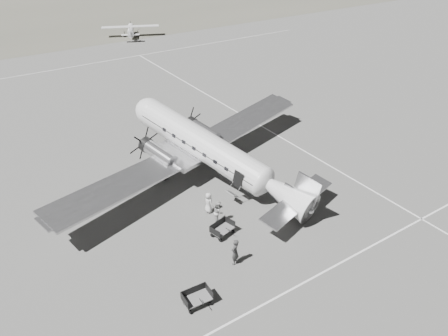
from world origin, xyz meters
TOP-DOWN VIEW (x-y plane):
  - ground at (0.00, 0.00)m, footprint 260.00×260.00m
  - taxi_line_near at (0.00, -14.00)m, footprint 60.00×0.15m
  - taxi_line_right at (12.00, 0.00)m, footprint 0.15×80.00m
  - taxi_line_horizon at (0.00, 40.00)m, footprint 90.00×0.15m
  - grass_infield at (0.00, 95.00)m, footprint 260.00×90.00m
  - dc3_airliner at (1.32, 0.05)m, footprint 34.53×28.40m
  - light_plane_right at (15.77, 52.28)m, footprint 13.44×12.37m
  - baggage_cart_near at (-2.14, -6.98)m, footprint 2.08×1.70m
  - baggage_cart_far at (-7.10, -11.73)m, footprint 1.90×1.40m
  - ground_crew at (-3.10, -10.00)m, footprint 0.88×0.78m
  - ramp_agent at (-1.55, -5.51)m, footprint 1.06×1.16m
  - passenger at (-1.48, -3.95)m, footprint 0.66×0.93m

SIDE VIEW (x-z plane):
  - ground at x=0.00m, z-range 0.00..0.00m
  - grass_infield at x=0.00m, z-range 0.00..0.01m
  - taxi_line_near at x=0.00m, z-range 0.00..0.01m
  - taxi_line_right at x=12.00m, z-range 0.00..0.01m
  - taxi_line_horizon at x=0.00m, z-range 0.00..0.01m
  - baggage_cart_near at x=-2.14m, z-range 0.00..1.03m
  - baggage_cart_far at x=-7.10m, z-range 0.00..1.03m
  - passenger at x=-1.48m, z-range 0.00..1.78m
  - ramp_agent at x=-1.55m, z-range 0.00..1.93m
  - ground_crew at x=-3.10m, z-range 0.00..2.01m
  - light_plane_right at x=15.77m, z-range 0.00..2.25m
  - dc3_airliner at x=1.32m, z-range 0.00..5.68m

